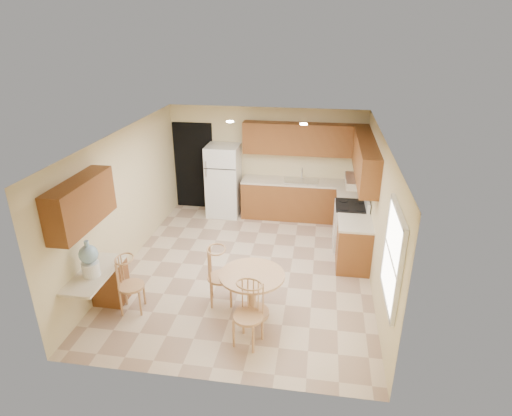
% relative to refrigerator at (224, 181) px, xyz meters
% --- Properties ---
extents(floor, '(5.50, 5.50, 0.00)m').
position_rel_refrigerator_xyz_m(floor, '(0.95, -2.40, -0.84)').
color(floor, '#CDB395').
rests_on(floor, ground).
extents(ceiling, '(4.50, 5.50, 0.02)m').
position_rel_refrigerator_xyz_m(ceiling, '(0.95, -2.40, 1.66)').
color(ceiling, white).
rests_on(ceiling, wall_back).
extents(wall_back, '(4.50, 0.02, 2.50)m').
position_rel_refrigerator_xyz_m(wall_back, '(0.95, 0.35, 0.41)').
color(wall_back, beige).
rests_on(wall_back, floor).
extents(wall_front, '(4.50, 0.02, 2.50)m').
position_rel_refrigerator_xyz_m(wall_front, '(0.95, -5.15, 0.41)').
color(wall_front, beige).
rests_on(wall_front, floor).
extents(wall_left, '(0.02, 5.50, 2.50)m').
position_rel_refrigerator_xyz_m(wall_left, '(-1.30, -2.40, 0.41)').
color(wall_left, beige).
rests_on(wall_left, floor).
extents(wall_right, '(0.02, 5.50, 2.50)m').
position_rel_refrigerator_xyz_m(wall_right, '(3.20, -2.40, 0.41)').
color(wall_right, beige).
rests_on(wall_right, floor).
extents(doorway, '(0.90, 0.02, 2.10)m').
position_rel_refrigerator_xyz_m(doorway, '(-0.80, 0.34, 0.21)').
color(doorway, black).
rests_on(doorway, floor).
extents(base_cab_back, '(2.75, 0.60, 0.87)m').
position_rel_refrigerator_xyz_m(base_cab_back, '(1.83, 0.05, -0.40)').
color(base_cab_back, brown).
rests_on(base_cab_back, floor).
extents(counter_back, '(2.75, 0.63, 0.04)m').
position_rel_refrigerator_xyz_m(counter_back, '(1.83, 0.05, 0.05)').
color(counter_back, beige).
rests_on(counter_back, base_cab_back).
extents(base_cab_right_a, '(0.60, 0.59, 0.87)m').
position_rel_refrigerator_xyz_m(base_cab_right_a, '(2.90, -0.54, -0.40)').
color(base_cab_right_a, brown).
rests_on(base_cab_right_a, floor).
extents(counter_right_a, '(0.63, 0.59, 0.04)m').
position_rel_refrigerator_xyz_m(counter_right_a, '(2.90, -0.54, 0.05)').
color(counter_right_a, beige).
rests_on(counter_right_a, base_cab_right_a).
extents(base_cab_right_b, '(0.60, 0.80, 0.87)m').
position_rel_refrigerator_xyz_m(base_cab_right_b, '(2.90, -2.00, -0.40)').
color(base_cab_right_b, brown).
rests_on(base_cab_right_b, floor).
extents(counter_right_b, '(0.63, 0.80, 0.04)m').
position_rel_refrigerator_xyz_m(counter_right_b, '(2.90, -2.00, 0.05)').
color(counter_right_b, beige).
rests_on(counter_right_b, base_cab_right_b).
extents(upper_cab_back, '(2.75, 0.33, 0.70)m').
position_rel_refrigerator_xyz_m(upper_cab_back, '(1.83, 0.19, 1.01)').
color(upper_cab_back, brown).
rests_on(upper_cab_back, wall_back).
extents(upper_cab_right, '(0.33, 2.42, 0.70)m').
position_rel_refrigerator_xyz_m(upper_cab_right, '(3.04, -1.19, 1.01)').
color(upper_cab_right, brown).
rests_on(upper_cab_right, wall_right).
extents(upper_cab_left, '(0.33, 1.40, 0.70)m').
position_rel_refrigerator_xyz_m(upper_cab_left, '(-1.13, -4.00, 1.01)').
color(upper_cab_left, brown).
rests_on(upper_cab_left, wall_left).
extents(sink, '(0.78, 0.44, 0.01)m').
position_rel_refrigerator_xyz_m(sink, '(1.80, 0.05, 0.07)').
color(sink, silver).
rests_on(sink, counter_back).
extents(range_hood, '(0.50, 0.76, 0.14)m').
position_rel_refrigerator_xyz_m(range_hood, '(2.95, -1.22, 0.58)').
color(range_hood, silver).
rests_on(range_hood, upper_cab_right).
extents(desk_pedestal, '(0.48, 0.42, 0.72)m').
position_rel_refrigerator_xyz_m(desk_pedestal, '(-1.05, -3.72, -0.48)').
color(desk_pedestal, brown).
rests_on(desk_pedestal, floor).
extents(desk_top, '(0.50, 1.20, 0.04)m').
position_rel_refrigerator_xyz_m(desk_top, '(-1.05, -4.10, -0.09)').
color(desk_top, beige).
rests_on(desk_top, desk_pedestal).
extents(window, '(0.06, 1.12, 1.30)m').
position_rel_refrigerator_xyz_m(window, '(3.18, -4.25, 0.66)').
color(window, white).
rests_on(window, wall_right).
extents(can_light_a, '(0.14, 0.14, 0.02)m').
position_rel_refrigerator_xyz_m(can_light_a, '(0.45, -1.20, 1.65)').
color(can_light_a, white).
rests_on(can_light_a, ceiling).
extents(can_light_b, '(0.14, 0.14, 0.02)m').
position_rel_refrigerator_xyz_m(can_light_b, '(1.85, -1.20, 1.65)').
color(can_light_b, white).
rests_on(can_light_b, ceiling).
extents(refrigerator, '(0.74, 0.72, 1.68)m').
position_rel_refrigerator_xyz_m(refrigerator, '(0.00, 0.00, 0.00)').
color(refrigerator, white).
rests_on(refrigerator, floor).
extents(stove, '(0.65, 0.76, 1.09)m').
position_rel_refrigerator_xyz_m(stove, '(2.88, -1.22, -0.37)').
color(stove, white).
rests_on(stove, floor).
extents(dining_table, '(1.00, 1.00, 0.74)m').
position_rel_refrigerator_xyz_m(dining_table, '(1.28, -3.72, -0.36)').
color(dining_table, tan).
rests_on(dining_table, floor).
extents(chair_table_a, '(0.43, 0.56, 0.98)m').
position_rel_refrigerator_xyz_m(chair_table_a, '(0.73, -3.57, -0.24)').
color(chair_table_a, tan).
rests_on(chair_table_a, floor).
extents(chair_table_b, '(0.42, 0.45, 0.96)m').
position_rel_refrigerator_xyz_m(chair_table_b, '(1.33, -4.47, -0.26)').
color(chair_table_b, tan).
rests_on(chair_table_b, floor).
extents(chair_desk, '(0.41, 0.53, 0.93)m').
position_rel_refrigerator_xyz_m(chair_desk, '(-0.60, -3.98, -0.27)').
color(chair_desk, tan).
rests_on(chair_desk, floor).
extents(water_crock, '(0.28, 0.28, 0.57)m').
position_rel_refrigerator_xyz_m(water_crock, '(-1.05, -4.17, 0.19)').
color(water_crock, white).
rests_on(water_crock, desk_top).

